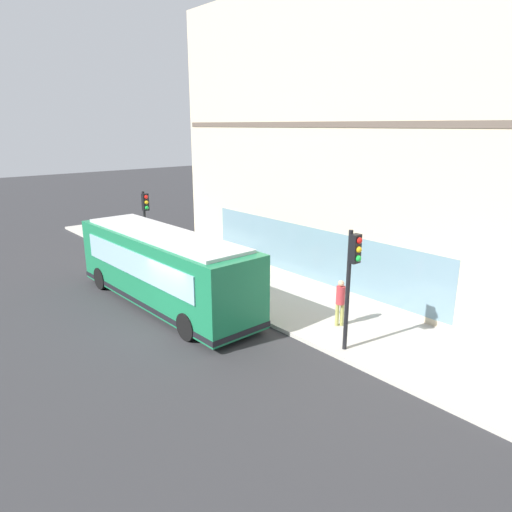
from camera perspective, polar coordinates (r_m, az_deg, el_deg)
ground at (r=17.44m, az=-9.29°, el=-8.78°), size 120.00×120.00×0.00m
sidewalk_curb at (r=20.07m, az=2.47°, el=-4.99°), size 4.37×40.00×0.15m
building_corner at (r=23.51m, az=14.34°, el=13.79°), size 8.27×19.37×13.13m
city_bus_nearside at (r=19.27m, az=-11.33°, el=-1.53°), size 2.80×10.10×3.07m
traffic_light_near_corner at (r=14.61m, az=11.75°, el=-1.54°), size 0.32×0.49×3.98m
traffic_light_down_block at (r=25.35m, az=-13.46°, el=5.23°), size 0.32×0.49×3.70m
fire_hydrant at (r=19.93m, az=-2.04°, el=-3.80°), size 0.35×0.35×0.74m
pedestrian_walking_along_curb at (r=22.39m, az=-5.71°, el=0.10°), size 0.32×0.32×1.76m
pedestrian_by_light_pole at (r=16.99m, az=10.34°, el=-5.32°), size 0.32×0.32×1.73m
newspaper_vending_box at (r=21.00m, az=-1.64°, el=-2.49°), size 0.44×0.43×0.90m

